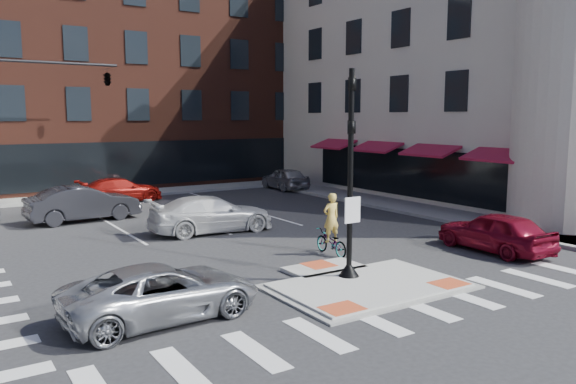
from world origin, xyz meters
TOP-DOWN VIEW (x-y plane):
  - ground at (0.00, 0.00)m, footprint 120.00×120.00m
  - refuge_island at (0.00, -0.26)m, footprint 5.40×4.65m
  - sidewalk_e at (10.80, 10.00)m, footprint 3.00×24.00m
  - sidewalk_n at (3.00, 22.00)m, footprint 26.00×3.00m
  - building_n at (3.00, 31.99)m, footprint 24.40×18.40m
  - building_e at (21.54, 11.50)m, footprint 21.90×23.90m
  - building_far_right at (9.00, 54.00)m, footprint 12.00×12.00m
  - signal_pole at (0.00, 0.40)m, footprint 0.60×0.60m
  - mast_arm_signal at (-3.47, 18.00)m, footprint 6.10×2.24m
  - silver_suv at (-5.72, 0.31)m, footprint 4.79×2.38m
  - red_sedan at (6.55, 0.33)m, footprint 1.85×4.30m
  - white_pickup at (-0.44, 8.88)m, footprint 5.32×2.47m
  - bg_car_dark at (-4.32, 14.33)m, footprint 5.06×2.07m
  - bg_car_silver at (9.50, 18.85)m, footprint 1.99×4.36m
  - bg_car_red at (-1.19, 19.27)m, footprint 4.70×2.06m
  - cyclist at (1.39, 3.11)m, footprint 0.64×1.72m

SIDE VIEW (x-z plane):
  - ground at x=0.00m, z-range 0.00..0.00m
  - refuge_island at x=0.00m, z-range -0.01..0.11m
  - sidewalk_e at x=10.80m, z-range 0.00..0.15m
  - sidewalk_n at x=3.00m, z-range 0.00..0.15m
  - silver_suv at x=-5.72m, z-range 0.00..1.31m
  - bg_car_red at x=-1.19m, z-range 0.00..1.34m
  - red_sedan at x=6.55m, z-range 0.00..1.45m
  - bg_car_silver at x=9.50m, z-range 0.00..1.45m
  - cyclist at x=1.39m, z-range -0.35..1.81m
  - white_pickup at x=-0.44m, z-range 0.00..1.51m
  - bg_car_dark at x=-4.32m, z-range 0.00..1.63m
  - signal_pole at x=0.00m, z-range -0.63..5.35m
  - building_far_right at x=9.00m, z-range 0.00..12.00m
  - mast_arm_signal at x=-3.47m, z-range 2.21..10.21m
  - building_n at x=3.00m, z-range 0.05..15.55m
  - building_e at x=21.54m, z-range -0.81..16.89m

